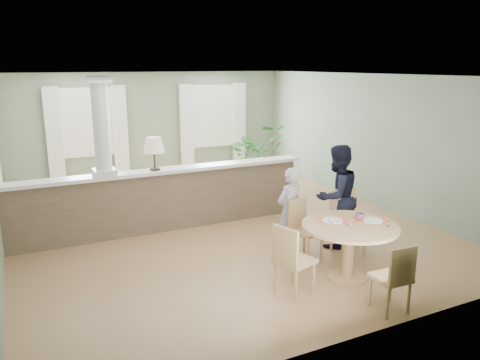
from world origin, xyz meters
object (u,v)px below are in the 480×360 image
houseplant (255,155)px  dining_table (350,236)px  chair_side (291,257)px  chair_far_boy (303,226)px  chair_far_man (346,219)px  child_person (290,211)px  chair_near (395,276)px  man_person (337,196)px  sofa (204,186)px

houseplant → dining_table: bearing=-103.4°
dining_table → chair_side: chair_side is taller
chair_far_boy → chair_far_man: 0.73m
child_person → chair_far_boy: bearing=91.7°
child_person → chair_side: bearing=44.3°
chair_far_boy → chair_near: chair_far_boy is taller
chair_far_man → man_person: size_ratio=0.60×
houseplant → man_person: man_person is taller
dining_table → chair_far_man: 0.95m
chair_far_man → chair_near: (-0.67, -1.74, -0.07)m
chair_far_boy → chair_near: size_ratio=1.06×
sofa → dining_table: (0.47, -4.15, 0.23)m
houseplant → child_person: 4.16m
chair_near → child_person: bearing=-84.0°
dining_table → chair_far_boy: size_ratio=1.42×
chair_side → man_person: size_ratio=0.57×
chair_near → houseplant: bearing=-99.9°
dining_table → child_person: (-0.25, 1.15, 0.06)m
chair_side → man_person: (1.55, 1.14, 0.31)m
chair_far_boy → child_person: size_ratio=0.67×
chair_far_man → dining_table: bearing=-118.4°
sofa → chair_far_man: size_ratio=2.74×
houseplant → chair_near: bearing=-102.3°
chair_far_man → chair_side: size_ratio=1.05×
dining_table → chair_side: (-0.98, -0.08, -0.10)m
chair_side → man_person: man_person is taller
chair_near → man_person: man_person is taller
chair_side → child_person: 1.44m
dining_table → chair_far_man: size_ratio=1.30×
chair_far_man → child_person: 0.90m
sofa → chair_far_boy: size_ratio=2.99×
houseplant → man_person: bearing=-99.0°
chair_near → child_person: size_ratio=0.63×
chair_far_boy → child_person: 0.33m
man_person → chair_side: bearing=27.3°
dining_table → man_person: 1.22m
chair_far_man → child_person: bearing=161.6°
dining_table → man_person: (0.57, 1.06, 0.21)m
houseplant → dining_table: houseplant is taller
houseplant → chair_side: bearing=-113.1°
houseplant → dining_table: size_ratio=1.17×
man_person → chair_far_boy: bearing=4.2°
chair_side → chair_far_man: bearing=-77.7°
chair_far_man → child_person: size_ratio=0.73×
chair_far_boy → dining_table: bearing=-96.9°
dining_table → chair_side: bearing=-175.5°
man_person → houseplant: bearing=-107.9°
houseplant → chair_far_man: bearing=-98.7°
houseplant → sofa: bearing=-151.6°
chair_near → man_person: (0.69, 2.03, 0.36)m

